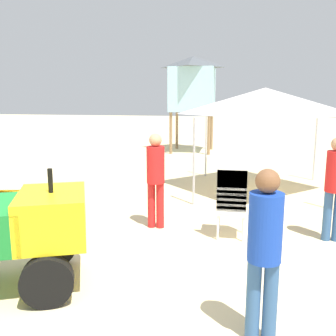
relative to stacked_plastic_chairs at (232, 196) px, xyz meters
The scene contains 8 objects.
ground 2.92m from the stacked_plastic_chairs, 138.75° to the right, with size 80.00×80.00×0.00m, color beige.
stacked_plastic_chairs is the anchor object (origin of this frame).
surfboard_pile 4.96m from the stacked_plastic_chairs, 167.44° to the left, with size 2.56×0.91×0.48m.
lifeguard_near_left 1.68m from the stacked_plastic_chairs, ahead, with size 0.32×0.32×1.73m.
lifeguard_near_center 2.73m from the stacked_plastic_chairs, 82.58° to the right, with size 0.32×0.32×1.72m.
lifeguard_near_right 1.41m from the stacked_plastic_chairs, 167.02° to the left, with size 0.32×0.32×1.72m.
popup_canopy 3.81m from the stacked_plastic_chairs, 78.81° to the left, with size 3.12×3.12×2.56m.
lifeguard_tower 10.35m from the stacked_plastic_chairs, 100.67° to the left, with size 1.98×1.98×3.96m.
Camera 1 is at (2.19, -4.32, 2.37)m, focal length 40.66 mm.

